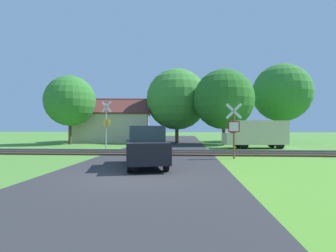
{
  "coord_description": "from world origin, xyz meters",
  "views": [
    {
      "loc": [
        1.73,
        -9.29,
        1.73
      ],
      "look_at": [
        0.5,
        8.57,
        1.8
      ],
      "focal_mm": 28.0,
      "sensor_mm": 36.0,
      "label": 1
    }
  ],
  "objects_px": {
    "stop_sign_near": "(234,128)",
    "tree_left": "(70,101)",
    "house": "(114,126)",
    "mail_truck": "(256,133)",
    "tree_far": "(282,93)",
    "tree_right": "(224,99)",
    "parked_car": "(145,146)",
    "tree_center": "(177,99)",
    "crossing_sign_far": "(106,122)"
  },
  "relations": [
    {
      "from": "stop_sign_near",
      "to": "tree_far",
      "type": "bearing_deg",
      "value": -105.4
    },
    {
      "from": "tree_center",
      "to": "tree_left",
      "type": "height_order",
      "value": "tree_center"
    },
    {
      "from": "tree_far",
      "to": "tree_left",
      "type": "relative_size",
      "value": 1.35
    },
    {
      "from": "mail_truck",
      "to": "parked_car",
      "type": "distance_m",
      "value": 12.85
    },
    {
      "from": "crossing_sign_far",
      "to": "tree_center",
      "type": "distance_m",
      "value": 11.42
    },
    {
      "from": "crossing_sign_far",
      "to": "tree_left",
      "type": "bearing_deg",
      "value": 150.34
    },
    {
      "from": "parked_car",
      "to": "crossing_sign_far",
      "type": "bearing_deg",
      "value": 104.19
    },
    {
      "from": "house",
      "to": "tree_center",
      "type": "bearing_deg",
      "value": -13.81
    },
    {
      "from": "tree_far",
      "to": "tree_left",
      "type": "distance_m",
      "value": 23.93
    },
    {
      "from": "crossing_sign_far",
      "to": "mail_truck",
      "type": "bearing_deg",
      "value": 27.26
    },
    {
      "from": "tree_far",
      "to": "mail_truck",
      "type": "distance_m",
      "value": 12.6
    },
    {
      "from": "tree_far",
      "to": "tree_center",
      "type": "bearing_deg",
      "value": -168.43
    },
    {
      "from": "tree_far",
      "to": "tree_right",
      "type": "relative_size",
      "value": 1.24
    },
    {
      "from": "tree_center",
      "to": "tree_right",
      "type": "bearing_deg",
      "value": -35.12
    },
    {
      "from": "stop_sign_near",
      "to": "parked_car",
      "type": "distance_m",
      "value": 5.46
    },
    {
      "from": "tree_left",
      "to": "house",
      "type": "bearing_deg",
      "value": 58.28
    },
    {
      "from": "tree_far",
      "to": "tree_right",
      "type": "distance_m",
      "value": 9.76
    },
    {
      "from": "parked_car",
      "to": "mail_truck",
      "type": "bearing_deg",
      "value": 41.26
    },
    {
      "from": "crossing_sign_far",
      "to": "parked_car",
      "type": "xyz_separation_m",
      "value": [
        4.32,
        -8.32,
        -1.22
      ]
    },
    {
      "from": "tree_far",
      "to": "tree_right",
      "type": "height_order",
      "value": "tree_far"
    },
    {
      "from": "stop_sign_near",
      "to": "crossing_sign_far",
      "type": "bearing_deg",
      "value": -19.43
    },
    {
      "from": "tree_center",
      "to": "house",
      "type": "bearing_deg",
      "value": 173.1
    },
    {
      "from": "tree_right",
      "to": "mail_truck",
      "type": "relative_size",
      "value": 1.47
    },
    {
      "from": "crossing_sign_far",
      "to": "tree_right",
      "type": "relative_size",
      "value": 0.5
    },
    {
      "from": "tree_left",
      "to": "tree_right",
      "type": "distance_m",
      "value": 15.28
    },
    {
      "from": "stop_sign_near",
      "to": "tree_left",
      "type": "distance_m",
      "value": 18.08
    },
    {
      "from": "house",
      "to": "tree_far",
      "type": "distance_m",
      "value": 20.34
    },
    {
      "from": "house",
      "to": "mail_truck",
      "type": "distance_m",
      "value": 16.61
    },
    {
      "from": "tree_far",
      "to": "parked_car",
      "type": "bearing_deg",
      "value": -122.38
    },
    {
      "from": "house",
      "to": "tree_left",
      "type": "xyz_separation_m",
      "value": [
        -3.08,
        -4.98,
        2.54
      ]
    },
    {
      "from": "house",
      "to": "mail_truck",
      "type": "relative_size",
      "value": 1.81
    },
    {
      "from": "tree_far",
      "to": "tree_center",
      "type": "relative_size",
      "value": 1.12
    },
    {
      "from": "stop_sign_near",
      "to": "tree_left",
      "type": "xyz_separation_m",
      "value": [
        -14.16,
        10.93,
        2.64
      ]
    },
    {
      "from": "crossing_sign_far",
      "to": "mail_truck",
      "type": "xyz_separation_m",
      "value": [
        11.78,
        2.14,
        -0.87
      ]
    },
    {
      "from": "mail_truck",
      "to": "tree_center",
      "type": "bearing_deg",
      "value": 35.59
    },
    {
      "from": "house",
      "to": "mail_truck",
      "type": "height_order",
      "value": "house"
    },
    {
      "from": "mail_truck",
      "to": "parked_car",
      "type": "relative_size",
      "value": 1.18
    },
    {
      "from": "tree_left",
      "to": "parked_car",
      "type": "xyz_separation_m",
      "value": [
        9.8,
        -14.11,
        -3.45
      ]
    },
    {
      "from": "house",
      "to": "tree_left",
      "type": "relative_size",
      "value": 1.33
    },
    {
      "from": "tree_right",
      "to": "parked_car",
      "type": "bearing_deg",
      "value": -110.19
    },
    {
      "from": "tree_left",
      "to": "parked_car",
      "type": "relative_size",
      "value": 1.6
    },
    {
      "from": "crossing_sign_far",
      "to": "house",
      "type": "bearing_deg",
      "value": 119.52
    },
    {
      "from": "stop_sign_near",
      "to": "crossing_sign_far",
      "type": "height_order",
      "value": "crossing_sign_far"
    },
    {
      "from": "tree_far",
      "to": "house",
      "type": "bearing_deg",
      "value": -175.28
    },
    {
      "from": "tree_center",
      "to": "tree_left",
      "type": "distance_m",
      "value": 11.3
    },
    {
      "from": "stop_sign_near",
      "to": "tree_right",
      "type": "relative_size",
      "value": 0.41
    },
    {
      "from": "tree_far",
      "to": "tree_center",
      "type": "height_order",
      "value": "tree_far"
    },
    {
      "from": "tree_far",
      "to": "parked_car",
      "type": "distance_m",
      "value": 25.03
    },
    {
      "from": "crossing_sign_far",
      "to": "tree_center",
      "type": "bearing_deg",
      "value": 79.87
    },
    {
      "from": "tree_left",
      "to": "parked_car",
      "type": "distance_m",
      "value": 17.52
    }
  ]
}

